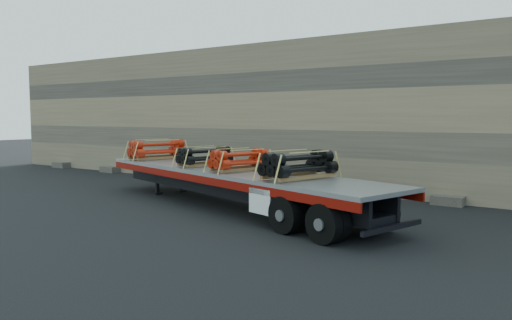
{
  "coord_description": "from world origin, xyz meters",
  "views": [
    {
      "loc": [
        11.77,
        -15.23,
        3.42
      ],
      "look_at": [
        0.86,
        0.49,
        1.75
      ],
      "focal_mm": 35.0,
      "sensor_mm": 36.0,
      "label": 1
    }
  ],
  "objects_px": {
    "trailer": "(231,189)",
    "bundle_midrear": "(240,160)",
    "bundle_front": "(157,150)",
    "bundle_midfront": "(205,157)",
    "bundle_rear": "(299,165)"
  },
  "relations": [
    {
      "from": "trailer",
      "to": "bundle_rear",
      "type": "relative_size",
      "value": 6.04
    },
    {
      "from": "bundle_midrear",
      "to": "bundle_rear",
      "type": "xyz_separation_m",
      "value": [
        2.94,
        -0.85,
        0.04
      ]
    },
    {
      "from": "bundle_midrear",
      "to": "bundle_front",
      "type": "bearing_deg",
      "value": 180.0
    },
    {
      "from": "trailer",
      "to": "bundle_midfront",
      "type": "relative_size",
      "value": 7.0
    },
    {
      "from": "trailer",
      "to": "bundle_front",
      "type": "height_order",
      "value": "bundle_front"
    },
    {
      "from": "bundle_front",
      "to": "bundle_rear",
      "type": "height_order",
      "value": "bundle_front"
    },
    {
      "from": "bundle_midfront",
      "to": "bundle_midrear",
      "type": "bearing_deg",
      "value": 0.0
    },
    {
      "from": "bundle_front",
      "to": "bundle_midfront",
      "type": "height_order",
      "value": "bundle_front"
    },
    {
      "from": "trailer",
      "to": "bundle_midrear",
      "type": "distance_m",
      "value": 1.24
    },
    {
      "from": "bundle_midrear",
      "to": "bundle_rear",
      "type": "height_order",
      "value": "bundle_rear"
    },
    {
      "from": "bundle_front",
      "to": "bundle_rear",
      "type": "relative_size",
      "value": 1.02
    },
    {
      "from": "bundle_midrear",
      "to": "bundle_midfront",
      "type": "bearing_deg",
      "value": 180.0
    },
    {
      "from": "trailer",
      "to": "bundle_rear",
      "type": "bearing_deg",
      "value": 0.0
    },
    {
      "from": "bundle_front",
      "to": "bundle_rear",
      "type": "bearing_deg",
      "value": 0.0
    },
    {
      "from": "bundle_midfront",
      "to": "bundle_rear",
      "type": "distance_m",
      "value": 5.42
    }
  ]
}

